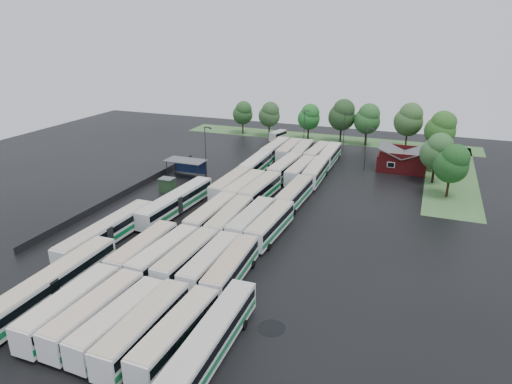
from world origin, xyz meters
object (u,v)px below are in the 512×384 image
(artic_bus_east, at_px, (206,347))
(minibus, at_px, (278,135))
(artic_bus_west_a, at_px, (52,284))
(brick_building, at_px, (402,161))

(artic_bus_east, relative_size, minibus, 3.15)
(artic_bus_west_a, height_order, minibus, artic_bus_west_a)
(brick_building, bearing_deg, artic_bus_east, -99.81)
(brick_building, xyz_separation_m, minibus, (-33.41, 15.22, -0.47))
(brick_building, distance_m, artic_bus_west_a, 73.92)
(brick_building, xyz_separation_m, artic_bus_west_a, (-33.21, -66.04, 0.13))
(artic_bus_east, xyz_separation_m, minibus, (-21.42, 84.52, -0.58))
(brick_building, bearing_deg, minibus, 155.51)
(brick_building, bearing_deg, artic_bus_west_a, -116.69)
(brick_building, xyz_separation_m, artic_bus_east, (-11.99, -69.30, 0.11))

